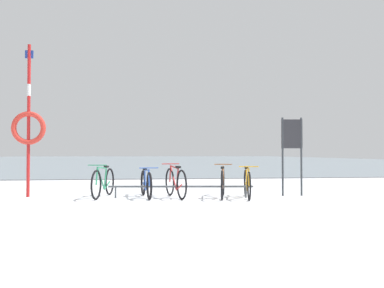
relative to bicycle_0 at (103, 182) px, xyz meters
name	(u,v)px	position (x,y,z in m)	size (l,w,h in m)	color
ground	(149,160)	(1.52, 50.61, -0.41)	(80.00, 132.00, 0.08)	white
bike_rack	(181,187)	(1.91, -0.34, -0.11)	(3.55, 0.44, 0.31)	#4C5156
bicycle_0	(103,182)	(0.00, 0.00, 0.00)	(0.52, 1.76, 0.83)	black
bicycle_1	(146,184)	(1.06, -0.13, -0.03)	(0.46, 1.70, 0.76)	black
bicycle_2	(175,182)	(1.78, -0.25, 0.00)	(0.54, 1.65, 0.84)	black
bicycle_3	(223,183)	(2.95, -0.38, 0.00)	(0.54, 1.73, 0.82)	black
bicycle_4	(247,183)	(3.53, -0.55, -0.01)	(0.47, 1.69, 0.80)	black
info_sign	(292,143)	(4.81, -0.19, 1.00)	(0.55, 0.07, 2.02)	#33383D
rescue_post	(29,125)	(-1.90, 0.34, 1.44)	(0.85, 0.13, 3.86)	red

